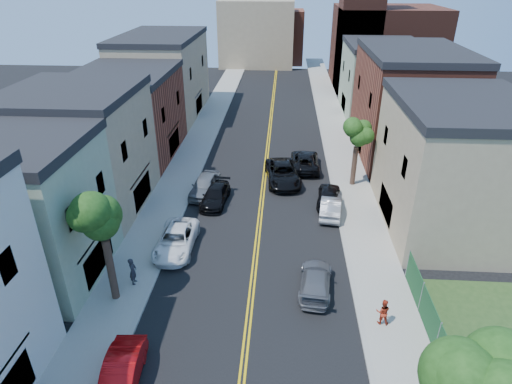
% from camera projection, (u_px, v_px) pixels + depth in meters
% --- Properties ---
extents(sidewalk_left, '(3.20, 100.00, 0.15)m').
position_uv_depth(sidewalk_left, '(198.00, 141.00, 48.39)').
color(sidewalk_left, gray).
rests_on(sidewalk_left, ground).
extents(sidewalk_right, '(3.20, 100.00, 0.15)m').
position_uv_depth(sidewalk_right, '(340.00, 144.00, 47.47)').
color(sidewalk_right, gray).
rests_on(sidewalk_right, ground).
extents(curb_left, '(0.30, 100.00, 0.15)m').
position_uv_depth(curb_left, '(213.00, 141.00, 48.29)').
color(curb_left, gray).
rests_on(curb_left, ground).
extents(curb_right, '(0.30, 100.00, 0.15)m').
position_uv_depth(curb_right, '(324.00, 144.00, 47.58)').
color(curb_right, gray).
rests_on(curb_right, ground).
extents(bldg_left_palegrn, '(9.00, 8.00, 8.50)m').
position_uv_depth(bldg_left_palegrn, '(17.00, 216.00, 25.57)').
color(bldg_left_palegrn, gray).
rests_on(bldg_left_palegrn, ground).
extents(bldg_left_tan_near, '(9.00, 10.00, 9.00)m').
position_uv_depth(bldg_left_tan_near, '(81.00, 154.00, 33.42)').
color(bldg_left_tan_near, '#998466').
rests_on(bldg_left_tan_near, ground).
extents(bldg_left_brick, '(9.00, 12.00, 8.00)m').
position_uv_depth(bldg_left_brick, '(128.00, 117.00, 43.39)').
color(bldg_left_brick, brown).
rests_on(bldg_left_brick, ground).
extents(bldg_left_tan_far, '(9.00, 16.00, 9.50)m').
position_uv_depth(bldg_left_tan_far, '(163.00, 78.00, 55.43)').
color(bldg_left_tan_far, '#998466').
rests_on(bldg_left_tan_far, ground).
extents(bldg_right_tan, '(9.00, 12.00, 9.00)m').
position_uv_depth(bldg_right_tan, '(455.00, 169.00, 30.92)').
color(bldg_right_tan, '#998466').
rests_on(bldg_right_tan, ground).
extents(bldg_right_brick, '(9.00, 14.00, 10.00)m').
position_uv_depth(bldg_right_brick, '(408.00, 106.00, 43.08)').
color(bldg_right_brick, brown).
rests_on(bldg_right_brick, ground).
extents(bldg_right_palegrn, '(9.00, 12.00, 8.50)m').
position_uv_depth(bldg_right_palegrn, '(380.00, 81.00, 55.81)').
color(bldg_right_palegrn, gray).
rests_on(bldg_right_palegrn, ground).
extents(church, '(16.20, 14.20, 22.60)m').
position_uv_depth(church, '(380.00, 40.00, 67.63)').
color(church, '#4C2319').
rests_on(church, ground).
extents(backdrop_left, '(14.00, 8.00, 12.00)m').
position_uv_depth(backdrop_left, '(257.00, 34.00, 82.59)').
color(backdrop_left, '#998466').
rests_on(backdrop_left, ground).
extents(backdrop_center, '(10.00, 8.00, 10.00)m').
position_uv_depth(backdrop_center, '(278.00, 37.00, 86.37)').
color(backdrop_center, brown).
rests_on(backdrop_center, ground).
extents(fence_right, '(0.04, 15.00, 1.90)m').
position_uv_depth(fence_right, '(448.00, 363.00, 19.92)').
color(fence_right, '#143F1E').
rests_on(fence_right, sidewalk_right).
extents(tree_left_mid, '(5.20, 5.20, 9.29)m').
position_uv_depth(tree_left_mid, '(98.00, 201.00, 22.38)').
color(tree_left_mid, '#3B271D').
rests_on(tree_left_mid, sidewalk_left).
extents(tree_right_corner, '(5.80, 5.80, 10.35)m').
position_uv_depth(tree_right_corner, '(499.00, 364.00, 12.28)').
color(tree_right_corner, '#3B271D').
rests_on(tree_right_corner, sidewalk_right).
extents(tree_right_far, '(4.40, 4.40, 8.03)m').
position_uv_depth(tree_right_far, '(359.00, 124.00, 36.00)').
color(tree_right_far, '#3B271D').
rests_on(tree_right_far, sidewalk_right).
extents(red_sedan, '(1.85, 4.49, 1.45)m').
position_uv_depth(red_sedan, '(121.00, 375.00, 19.81)').
color(red_sedan, red).
rests_on(red_sedan, ground).
extents(white_pickup, '(2.46, 5.32, 1.48)m').
position_uv_depth(white_pickup, '(176.00, 240.00, 29.57)').
color(white_pickup, white).
rests_on(white_pickup, ground).
extents(grey_car_left, '(2.49, 5.01, 1.64)m').
position_uv_depth(grey_car_left, '(205.00, 185.00, 36.84)').
color(grey_car_left, slate).
rests_on(grey_car_left, ground).
extents(black_car_left, '(2.30, 4.82, 1.36)m').
position_uv_depth(black_car_left, '(215.00, 195.00, 35.48)').
color(black_car_left, black).
rests_on(black_car_left, ground).
extents(grey_car_right, '(2.34, 4.74, 1.33)m').
position_uv_depth(grey_car_right, '(315.00, 281.00, 25.85)').
color(grey_car_right, '#585960').
rests_on(grey_car_right, ground).
extents(black_car_right, '(2.37, 4.69, 1.53)m').
position_uv_depth(black_car_right, '(329.00, 195.00, 35.32)').
color(black_car_right, black).
rests_on(black_car_right, ground).
extents(silver_car_right, '(2.07, 4.57, 1.45)m').
position_uv_depth(silver_car_right, '(331.00, 206.00, 33.85)').
color(silver_car_right, '#A4A6AC').
rests_on(silver_car_right, ground).
extents(dark_car_right_far, '(2.60, 5.61, 1.56)m').
position_uv_depth(dark_car_right_far, '(305.00, 161.00, 41.57)').
color(dark_car_right_far, black).
rests_on(dark_car_right_far, ground).
extents(black_suv_lane, '(3.56, 6.38, 1.69)m').
position_uv_depth(black_suv_lane, '(283.00, 173.00, 38.91)').
color(black_suv_lane, black).
rests_on(black_suv_lane, ground).
extents(pedestrian_left, '(0.48, 0.68, 1.78)m').
position_uv_depth(pedestrian_left, '(133.00, 271.00, 26.06)').
color(pedestrian_left, '#26252D').
rests_on(pedestrian_left, sidewalk_left).
extents(pedestrian_right, '(0.83, 0.69, 1.56)m').
position_uv_depth(pedestrian_right, '(383.00, 312.00, 23.14)').
color(pedestrian_right, '#A82E19').
rests_on(pedestrian_right, sidewalk_right).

